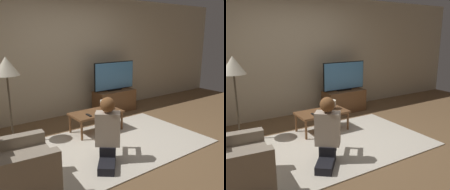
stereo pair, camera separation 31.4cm
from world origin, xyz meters
TOP-DOWN VIEW (x-y plane):
  - ground_plane at (0.00, 0.00)m, footprint 10.00×10.00m
  - wall_back at (0.00, 1.93)m, footprint 10.00×0.06m
  - rug at (0.00, 0.00)m, footprint 2.92×1.88m
  - tv_stand at (1.07, 1.49)m, footprint 0.98×0.44m
  - tv at (1.07, 1.50)m, footprint 1.08×0.08m
  - coffee_table at (0.03, 0.66)m, footprint 0.94×0.51m
  - floor_lamp at (-1.36, 1.09)m, footprint 0.40×0.40m
  - armchair at (-1.79, -0.38)m, footprint 0.95×0.82m
  - person_kneeling at (-0.47, -0.41)m, footprint 0.71×0.79m
  - table_lamp at (0.26, 0.72)m, footprint 0.18×0.18m
  - remote at (-0.20, 0.56)m, footprint 0.04×0.15m

SIDE VIEW (x-z plane):
  - ground_plane at x=0.00m, z-range 0.00..0.00m
  - rug at x=0.00m, z-range 0.00..0.02m
  - tv_stand at x=1.07m, z-range 0.00..0.50m
  - armchair at x=-1.79m, z-range -0.18..0.78m
  - coffee_table at x=0.03m, z-range 0.15..0.54m
  - remote at x=-0.20m, z-range 0.39..0.40m
  - person_kneeling at x=-0.47m, z-range 0.01..0.95m
  - table_lamp at x=0.26m, z-range 0.40..0.57m
  - tv at x=1.07m, z-range 0.51..1.17m
  - floor_lamp at x=-1.36m, z-range 0.50..1.94m
  - wall_back at x=0.00m, z-range 0.00..2.60m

